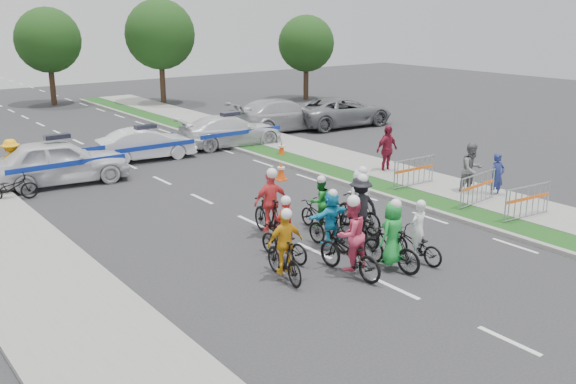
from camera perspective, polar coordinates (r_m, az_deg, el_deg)
ground at (r=15.12m, az=9.60°, el=-8.50°), size 90.00×90.00×0.00m
curb_right at (r=21.81m, az=9.41°, el=-0.58°), size 0.20×60.00×0.12m
grass_strip at (r=22.31m, az=10.66°, el=-0.28°), size 1.20×60.00×0.11m
sidewalk_right at (r=23.62m, az=13.62°, el=0.49°), size 2.40×60.00×0.13m
sidewalk_left at (r=16.02m, az=-21.06°, el=-7.70°), size 3.00×60.00×0.13m
rider_0 at (r=16.58m, az=11.34°, el=-4.28°), size 0.67×1.66×1.66m
rider_1 at (r=15.93m, az=9.20°, el=-4.40°), size 0.83×1.80×1.84m
rider_2 at (r=15.44m, az=5.53°, el=-4.79°), size 0.89×2.04×2.04m
rider_3 at (r=15.13m, az=-0.31°, el=-5.38°), size 0.95×1.77×1.80m
rider_4 at (r=17.61m, az=6.36°, el=-2.13°), size 1.17×2.01×1.97m
rider_5 at (r=17.08m, az=3.80°, el=-2.79°), size 1.36×1.63×1.68m
rider_6 at (r=16.37m, az=-0.37°, el=-4.13°), size 0.76×1.74×1.73m
rider_7 at (r=18.50m, az=6.38°, el=-1.24°), size 0.83×1.86×1.95m
rider_8 at (r=18.47m, az=2.78°, el=-1.60°), size 0.70×1.64×1.67m
rider_9 at (r=17.89m, az=-1.57°, el=-1.69°), size 1.07×1.98×2.02m
police_car_0 at (r=24.81m, az=-19.66°, el=2.58°), size 5.16×2.68×1.68m
police_car_1 at (r=27.85m, az=-12.47°, el=4.18°), size 4.18×1.92×1.33m
police_car_2 at (r=30.03m, az=-5.12°, el=5.44°), size 5.17×2.69×1.43m
civilian_sedan at (r=33.68m, az=-0.57°, el=6.87°), size 5.80×2.44×1.67m
civilian_suv at (r=35.20m, az=4.82°, el=7.15°), size 5.93×3.12×1.59m
spectator_0 at (r=22.72m, az=18.10°, el=1.37°), size 0.62×0.47×1.54m
spectator_1 at (r=22.74m, az=16.01°, el=1.94°), size 1.00×0.83×1.84m
spectator_2 at (r=25.11m, az=8.79°, el=3.73°), size 1.13×0.52×1.89m
marshal_hiviz at (r=24.95m, az=-23.31°, el=2.36°), size 1.19×0.76×1.75m
barrier_0 at (r=20.59m, az=20.48°, el=-0.95°), size 2.04×0.71×1.12m
barrier_1 at (r=21.56m, az=16.50°, el=0.15°), size 2.04×0.70×1.12m
barrier_2 at (r=23.21m, az=11.13°, el=1.64°), size 2.02×0.57×1.12m
cone_0 at (r=24.03m, az=-0.62°, el=1.89°), size 0.40×0.40×0.70m
cone_1 at (r=27.84m, az=-0.58°, el=3.87°), size 0.40×0.40×0.70m
parked_bike at (r=23.26m, az=-23.40°, el=0.33°), size 1.75×0.76×0.89m
tree_1 at (r=43.77m, az=-11.30°, el=13.57°), size 4.55×4.55×6.82m
tree_2 at (r=45.23m, az=1.63°, el=13.05°), size 3.85×3.85×5.77m
tree_4 at (r=45.33m, az=-20.56°, el=12.51°), size 4.20×4.20×6.30m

